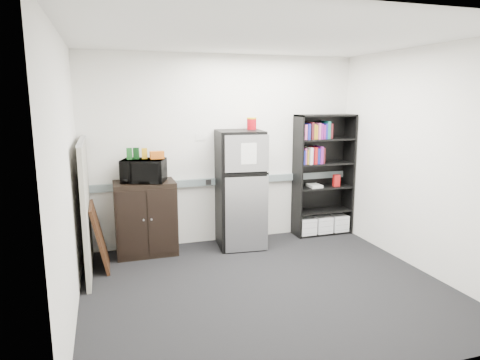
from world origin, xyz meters
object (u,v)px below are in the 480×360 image
(cubicle_partition, at_px, (86,207))
(microwave, at_px, (144,171))
(cabinet, at_px, (146,218))
(bookshelf, at_px, (323,176))
(refrigerator, at_px, (240,189))

(cubicle_partition, distance_m, microwave, 0.90)
(microwave, bearing_deg, cabinet, 109.33)
(bookshelf, height_order, cubicle_partition, bookshelf)
(refrigerator, bearing_deg, cabinet, -178.09)
(cubicle_partition, bearing_deg, bookshelf, 8.06)
(bookshelf, bearing_deg, cabinet, -178.63)
(cubicle_partition, xyz_separation_m, refrigerator, (2.04, 0.34, 0.02))
(cabinet, distance_m, refrigerator, 1.35)
(microwave, bearing_deg, refrigerator, 16.53)
(cabinet, distance_m, microwave, 0.65)
(cubicle_partition, relative_size, cabinet, 1.62)
(cabinet, relative_size, microwave, 1.82)
(bookshelf, height_order, refrigerator, bookshelf)
(microwave, xyz_separation_m, refrigerator, (1.31, -0.06, -0.33))
(cubicle_partition, bearing_deg, refrigerator, 9.49)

